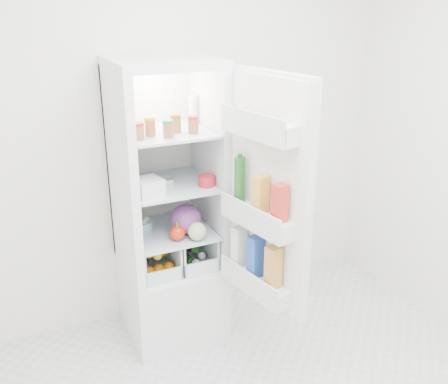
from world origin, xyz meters
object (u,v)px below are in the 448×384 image
refrigerator (168,237)px  red_cabbage (186,219)px  mushroom_bowl (142,226)px  fridge_door (265,200)px

refrigerator → red_cabbage: 0.25m
refrigerator → mushroom_bowl: 0.20m
mushroom_bowl → fridge_door: fridge_door is taller
refrigerator → mushroom_bowl: size_ratio=13.15×
red_cabbage → mushroom_bowl: bearing=146.9°
red_cabbage → fridge_door: (0.28, -0.48, 0.25)m
red_cabbage → mushroom_bowl: red_cabbage is taller
mushroom_bowl → red_cabbage: bearing=-33.1°
fridge_door → red_cabbage: bearing=20.0°
mushroom_bowl → fridge_door: bearing=-50.4°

